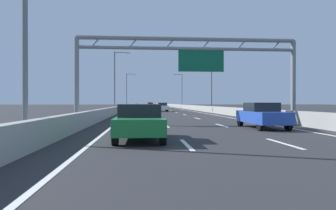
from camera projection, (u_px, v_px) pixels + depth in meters
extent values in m
plane|color=#2D2D30|center=(153.00, 107.00, 98.47)|extent=(260.00, 260.00, 0.00)
cube|color=white|center=(187.00, 145.00, 11.12)|extent=(0.16, 3.00, 0.01)
cube|color=white|center=(167.00, 126.00, 20.09)|extent=(0.16, 3.00, 0.01)
cube|color=white|center=(159.00, 119.00, 29.06)|extent=(0.16, 3.00, 0.01)
cube|color=white|center=(155.00, 115.00, 38.02)|extent=(0.16, 3.00, 0.01)
cube|color=white|center=(153.00, 112.00, 46.99)|extent=(0.16, 3.00, 0.01)
cube|color=white|center=(151.00, 111.00, 55.96)|extent=(0.16, 3.00, 0.01)
cube|color=white|center=(150.00, 110.00, 64.93)|extent=(0.16, 3.00, 0.01)
cube|color=white|center=(149.00, 109.00, 73.90)|extent=(0.16, 3.00, 0.01)
cube|color=white|center=(148.00, 108.00, 82.87)|extent=(0.16, 3.00, 0.01)
cube|color=white|center=(148.00, 108.00, 91.84)|extent=(0.16, 3.00, 0.01)
cube|color=white|center=(147.00, 107.00, 100.81)|extent=(0.16, 3.00, 0.01)
cube|color=white|center=(147.00, 107.00, 109.78)|extent=(0.16, 3.00, 0.01)
cube|color=white|center=(146.00, 106.00, 118.75)|extent=(0.16, 3.00, 0.01)
cube|color=white|center=(146.00, 106.00, 127.72)|extent=(0.16, 3.00, 0.01)
cube|color=white|center=(146.00, 106.00, 136.68)|extent=(0.16, 3.00, 0.01)
cube|color=white|center=(146.00, 106.00, 145.65)|extent=(0.16, 3.00, 0.01)
cube|color=white|center=(145.00, 105.00, 154.62)|extent=(0.16, 3.00, 0.01)
cube|color=white|center=(284.00, 144.00, 11.41)|extent=(0.16, 3.00, 0.01)
cube|color=white|center=(222.00, 125.00, 20.38)|extent=(0.16, 3.00, 0.01)
cube|color=white|center=(197.00, 118.00, 29.35)|extent=(0.16, 3.00, 0.01)
cube|color=white|center=(184.00, 115.00, 38.32)|extent=(0.16, 3.00, 0.01)
cube|color=white|center=(176.00, 112.00, 47.29)|extent=(0.16, 3.00, 0.01)
cube|color=white|center=(171.00, 111.00, 56.26)|extent=(0.16, 3.00, 0.01)
cube|color=white|center=(167.00, 110.00, 65.23)|extent=(0.16, 3.00, 0.01)
cube|color=white|center=(164.00, 109.00, 74.20)|extent=(0.16, 3.00, 0.01)
cube|color=white|center=(162.00, 108.00, 83.17)|extent=(0.16, 3.00, 0.01)
cube|color=white|center=(160.00, 108.00, 92.14)|extent=(0.16, 3.00, 0.01)
cube|color=white|center=(158.00, 107.00, 101.10)|extent=(0.16, 3.00, 0.01)
cube|color=white|center=(157.00, 107.00, 110.07)|extent=(0.16, 3.00, 0.01)
cube|color=white|center=(156.00, 106.00, 119.04)|extent=(0.16, 3.00, 0.01)
cube|color=white|center=(155.00, 106.00, 128.01)|extent=(0.16, 3.00, 0.01)
cube|color=white|center=(154.00, 106.00, 136.98)|extent=(0.16, 3.00, 0.01)
cube|color=white|center=(153.00, 106.00, 145.95)|extent=(0.16, 3.00, 0.01)
cube|color=white|center=(153.00, 105.00, 154.92)|extent=(0.16, 3.00, 0.01)
cube|color=white|center=(136.00, 108.00, 86.07)|extent=(0.16, 176.00, 0.01)
cube|color=white|center=(173.00, 108.00, 86.94)|extent=(0.16, 176.00, 0.01)
cube|color=#9E9E99|center=(132.00, 105.00, 107.86)|extent=(0.45, 220.00, 0.95)
cube|color=#9E9E99|center=(172.00, 105.00, 109.00)|extent=(0.45, 220.00, 0.95)
cylinder|color=gray|center=(77.00, 80.00, 22.35)|extent=(0.36, 0.36, 6.20)
cylinder|color=gray|center=(293.00, 82.00, 23.68)|extent=(0.36, 0.36, 6.20)
cylinder|color=gray|center=(188.00, 39.00, 22.99)|extent=(16.16, 0.32, 0.32)
cylinder|color=gray|center=(188.00, 49.00, 22.99)|extent=(16.16, 0.26, 0.26)
cylinder|color=gray|center=(96.00, 42.00, 22.43)|extent=(0.74, 0.10, 0.74)
cylinder|color=gray|center=(133.00, 43.00, 22.66)|extent=(0.74, 0.10, 0.74)
cylinder|color=gray|center=(170.00, 43.00, 22.88)|extent=(0.74, 0.10, 0.74)
cylinder|color=gray|center=(206.00, 44.00, 23.10)|extent=(0.74, 0.10, 0.74)
cylinder|color=gray|center=(241.00, 45.00, 23.32)|extent=(0.74, 0.10, 0.74)
cylinder|color=gray|center=(276.00, 45.00, 23.54)|extent=(0.74, 0.10, 0.74)
cube|color=#0F5B3D|center=(201.00, 61.00, 23.08)|extent=(3.40, 0.12, 1.60)
cylinder|color=slate|center=(25.00, 15.00, 11.50)|extent=(0.20, 0.20, 9.50)
cylinder|color=slate|center=(115.00, 82.00, 48.70)|extent=(0.20, 0.20, 9.50)
cylinder|color=slate|center=(122.00, 52.00, 48.75)|extent=(2.20, 0.12, 0.12)
cube|color=#F2EAC6|center=(129.00, 53.00, 48.84)|extent=(0.56, 0.28, 0.20)
cylinder|color=slate|center=(211.00, 82.00, 49.97)|extent=(0.20, 0.20, 9.50)
cylinder|color=slate|center=(205.00, 54.00, 49.84)|extent=(2.20, 0.12, 0.12)
cube|color=#F2EAC6|center=(198.00, 54.00, 49.75)|extent=(0.56, 0.28, 0.20)
cylinder|color=slate|center=(127.00, 91.00, 85.90)|extent=(0.20, 0.20, 9.50)
cylinder|color=slate|center=(131.00, 74.00, 85.95)|extent=(2.20, 0.12, 0.12)
cube|color=#F2EAC6|center=(135.00, 74.00, 86.04)|extent=(0.56, 0.28, 0.20)
cylinder|color=slate|center=(182.00, 91.00, 87.16)|extent=(0.20, 0.20, 9.50)
cylinder|color=slate|center=(178.00, 74.00, 87.04)|extent=(2.20, 0.12, 0.12)
cube|color=#F2EAC6|center=(174.00, 75.00, 86.95)|extent=(0.56, 0.28, 0.20)
cube|color=#1E7A38|center=(140.00, 124.00, 12.53)|extent=(1.89, 4.24, 0.61)
cube|color=black|center=(140.00, 110.00, 12.71)|extent=(1.67, 1.81, 0.51)
cylinder|color=black|center=(121.00, 129.00, 14.03)|extent=(0.22, 0.64, 0.64)
cylinder|color=black|center=(158.00, 129.00, 14.17)|extent=(0.22, 0.64, 0.64)
cylinder|color=black|center=(115.00, 137.00, 10.90)|extent=(0.22, 0.64, 0.64)
cylinder|color=black|center=(163.00, 136.00, 11.04)|extent=(0.22, 0.64, 0.64)
cube|color=#2347AD|center=(262.00, 117.00, 18.28)|extent=(1.77, 4.48, 0.67)
cube|color=black|center=(261.00, 107.00, 18.44)|extent=(1.56, 1.93, 0.51)
cylinder|color=black|center=(240.00, 121.00, 19.91)|extent=(0.22, 0.64, 0.64)
cylinder|color=black|center=(264.00, 121.00, 20.04)|extent=(0.22, 0.64, 0.64)
cylinder|color=black|center=(260.00, 125.00, 16.54)|extent=(0.22, 0.64, 0.64)
cylinder|color=black|center=(288.00, 125.00, 16.66)|extent=(0.22, 0.64, 0.64)
cube|color=red|center=(151.00, 104.00, 128.84)|extent=(1.76, 4.54, 0.71)
cube|color=black|center=(151.00, 103.00, 128.87)|extent=(1.55, 1.82, 0.44)
cylinder|color=black|center=(149.00, 105.00, 130.49)|extent=(0.22, 0.64, 0.64)
cylinder|color=black|center=(153.00, 105.00, 130.62)|extent=(0.22, 0.64, 0.64)
cylinder|color=black|center=(149.00, 105.00, 127.06)|extent=(0.22, 0.64, 0.64)
cylinder|color=black|center=(153.00, 105.00, 127.19)|extent=(0.22, 0.64, 0.64)
cube|color=yellow|center=(149.00, 104.00, 136.66)|extent=(1.85, 4.29, 0.69)
cube|color=black|center=(149.00, 103.00, 137.01)|extent=(1.62, 2.00, 0.52)
cylinder|color=black|center=(148.00, 105.00, 138.19)|extent=(0.22, 0.64, 0.64)
cylinder|color=black|center=(151.00, 105.00, 138.33)|extent=(0.22, 0.64, 0.64)
cylinder|color=black|center=(148.00, 105.00, 135.01)|extent=(0.22, 0.64, 0.64)
cylinder|color=black|center=(151.00, 105.00, 135.14)|extent=(0.22, 0.64, 0.64)
cube|color=silver|center=(162.00, 107.00, 52.47)|extent=(1.71, 4.13, 0.68)
cube|color=black|center=(162.00, 104.00, 52.51)|extent=(1.51, 1.85, 0.48)
cylinder|color=black|center=(157.00, 109.00, 53.92)|extent=(0.22, 0.64, 0.64)
cylinder|color=black|center=(166.00, 109.00, 54.05)|extent=(0.22, 0.64, 0.64)
cylinder|color=black|center=(158.00, 110.00, 50.90)|extent=(0.22, 0.64, 0.64)
cylinder|color=black|center=(167.00, 110.00, 51.03)|extent=(0.22, 0.64, 0.64)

